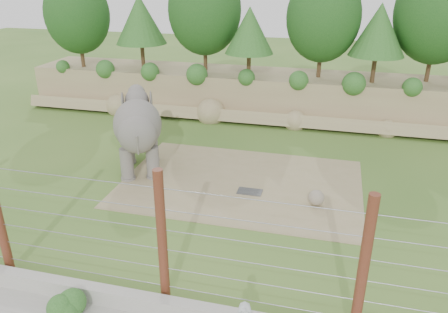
# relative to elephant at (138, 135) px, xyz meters

# --- Properties ---
(ground) EXTENTS (90.00, 90.00, 0.00)m
(ground) POSITION_rel_elephant_xyz_m (4.19, -3.18, -1.69)
(ground) COLOR #406A27
(ground) RESTS_ON ground
(back_embankment) EXTENTS (30.00, 5.52, 8.77)m
(back_embankment) POSITION_rel_elephant_xyz_m (4.78, 9.50, 2.28)
(back_embankment) COLOR #98815D
(back_embankment) RESTS_ON ground
(dirt_patch) EXTENTS (10.00, 7.00, 0.02)m
(dirt_patch) POSITION_rel_elephant_xyz_m (4.69, -0.18, -1.68)
(dirt_patch) COLOR #95875B
(dirt_patch) RESTS_ON ground
(drain_grate) EXTENTS (1.00, 0.60, 0.03)m
(drain_grate) POSITION_rel_elephant_xyz_m (5.21, -0.92, -1.65)
(drain_grate) COLOR #262628
(drain_grate) RESTS_ON dirt_patch
(elephant) EXTENTS (3.33, 4.54, 3.38)m
(elephant) POSITION_rel_elephant_xyz_m (0.00, 0.00, 0.00)
(elephant) COLOR #66625B
(elephant) RESTS_ON ground
(stone_ball) EXTENTS (0.61, 0.61, 0.61)m
(stone_ball) POSITION_rel_elephant_xyz_m (7.89, -1.32, -1.36)
(stone_ball) COLOR gray
(stone_ball) RESTS_ON dirt_patch
(retaining_wall) EXTENTS (26.00, 0.35, 0.50)m
(retaining_wall) POSITION_rel_elephant_xyz_m (4.19, -8.18, -1.44)
(retaining_wall) COLOR #A4A399
(retaining_wall) RESTS_ON ground
(barrier_fence) EXTENTS (20.26, 0.26, 4.00)m
(barrier_fence) POSITION_rel_elephant_xyz_m (4.19, -7.68, 0.31)
(barrier_fence) COLOR #591F13
(barrier_fence) RESTS_ON ground
(walkway_shrub) EXTENTS (0.80, 0.80, 0.80)m
(walkway_shrub) POSITION_rel_elephant_xyz_m (1.92, -8.98, -1.28)
(walkway_shrub) COLOR #285B21
(walkway_shrub) RESTS_ON walkway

